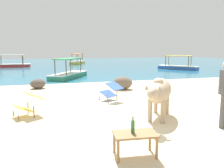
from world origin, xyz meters
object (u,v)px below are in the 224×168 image
Objects in this scene: low_bench_table at (135,137)px; deck_chair_near at (29,103)px; cow at (159,91)px; boat_green at (69,74)px; boat_red at (12,64)px; deck_chair_far at (111,90)px; boat_yellow at (77,62)px; boat_blue at (178,66)px; bottle at (133,126)px.

low_bench_table is 0.88× the size of deck_chair_near.
cow is 9.79m from boat_green.
deck_chair_near is 8.65m from boat_green.
boat_green is (5.10, -10.53, 0.00)m from boat_red.
boat_yellow reaches higher than deck_chair_far.
boat_red is (-6.80, 20.16, -0.51)m from cow.
boat_blue reaches higher than deck_chair_near.
bottle reaches higher than deck_chair_near.
cow reaches higher than bottle.
boat_red is 0.99× the size of boat_green.
boat_blue is (8.73, 13.38, -0.51)m from cow.
low_bench_table is 18.33m from boat_blue.
boat_yellow is 1.03× the size of boat_green.
deck_chair_far is 14.50m from boat_blue.
boat_yellow reaches higher than bottle.
boat_green is (1.75, 8.47, -0.13)m from deck_chair_near.
bottle is 0.08× the size of boat_green.
bottle is at bearing 137.44° from deck_chair_far.
boat_yellow is at bearing -35.86° from deck_chair_far.
boat_blue is at bearing 56.27° from bottle.
boat_yellow and boat_green have the same top height.
low_bench_table is 0.21× the size of boat_green.
boat_yellow and boat_red have the same top height.
deck_chair_near is at bearing -160.53° from boat_green.
low_bench_table is (-1.41, -1.89, -0.40)m from cow.
cow reaches higher than low_bench_table.
deck_chair_near is 19.29m from boat_red.
boat_green reaches higher than low_bench_table.
bottle is 0.33× the size of deck_chair_near.
boat_blue is at bearing -73.34° from deck_chair_far.
boat_blue is at bearing -177.26° from cow.
boat_red is at bearing 109.25° from low_bench_table.
low_bench_table is at bearing -73.01° from boat_blue.
boat_red reaches higher than cow.
cow is 6.35× the size of bottle.
low_bench_table is at bearing 101.59° from deck_chair_near.
boat_blue is at bearing -157.13° from deck_chair_near.
cow is 2.36m from bottle.
boat_yellow is at bearing -145.25° from cow.
boat_red and boat_green have the same top height.
boat_red reaches higher than deck_chair_near.
cow reaches higher than deck_chair_far.
deck_chair_near is 3.00m from deck_chair_far.
deck_chair_near is 0.25× the size of boat_blue.
cow is 2.51m from deck_chair_far.
cow is at bearing 52.18° from bottle.
boat_green is at bearing -65.80° from boat_red.
deck_chair_near and deck_chair_far have the same top height.
deck_chair_far is 0.25× the size of boat_red.
cow is 2.35× the size of low_bench_table.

